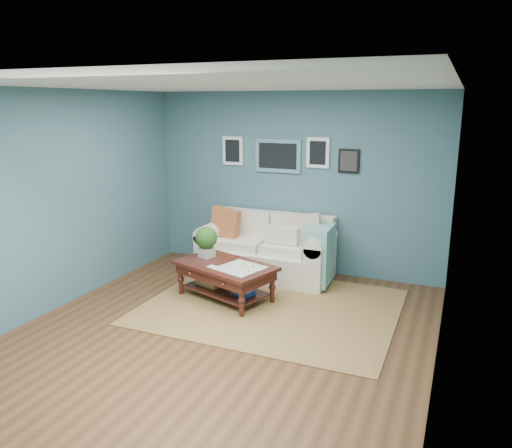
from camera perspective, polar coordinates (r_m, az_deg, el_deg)
The scene contains 4 objects.
room_shell at distance 5.34m, azimuth -3.95°, elevation 1.04°, with size 5.00×5.02×2.70m.
area_rug at distance 6.43m, azimuth 1.73°, elevation -9.39°, with size 3.09×2.48×0.01m, color brown.
loveseat at distance 7.39m, azimuth 1.83°, elevation -2.92°, with size 1.99×0.90×1.02m.
coffee_table at distance 6.60m, azimuth -3.91°, elevation -5.12°, with size 1.46×1.12×0.90m.
Camera 1 is at (2.35, -4.59, 2.52)m, focal length 35.00 mm.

